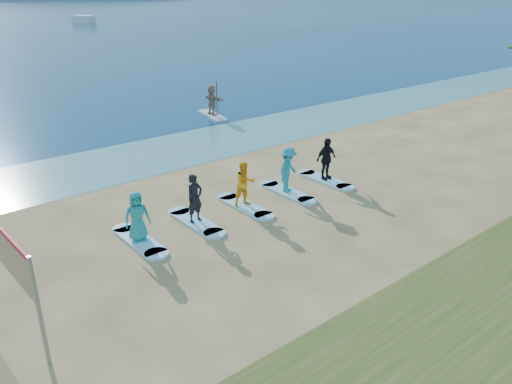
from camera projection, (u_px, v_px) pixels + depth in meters
ground at (261, 262)px, 13.93m from camera, size 600.00×600.00×0.00m
shallow_water at (105, 166)px, 21.43m from camera, size 600.00×600.00×0.00m
island_ridge at (51, 1)px, 284.09m from camera, size 220.00×56.00×18.00m
paddleboard at (212, 115)px, 29.60m from camera, size 1.32×3.08×0.12m
paddleboarder at (212, 100)px, 29.25m from camera, size 0.57×1.63×1.74m
boat_offshore_b at (84, 23)px, 106.47m from camera, size 3.10×6.41×1.59m
surfboard_0 at (139, 241)px, 14.99m from camera, size 0.70×2.20×0.09m
student_0 at (137, 216)px, 14.68m from camera, size 0.84×0.63×1.54m
surfboard_1 at (196, 222)px, 16.18m from camera, size 0.70×2.20×0.09m
student_1 at (195, 198)px, 15.86m from camera, size 0.63×0.46×1.60m
surfboard_2 at (245, 206)px, 17.37m from camera, size 0.70×2.20×0.09m
student_2 at (245, 184)px, 17.05m from camera, size 0.86×0.73×1.58m
surfboard_3 at (288, 192)px, 18.55m from camera, size 0.70×2.20×0.09m
student_3 at (288, 170)px, 18.22m from camera, size 1.24×0.99×1.68m
surfboard_4 at (325, 180)px, 19.74m from camera, size 0.70×2.20×0.09m
student_4 at (326, 159)px, 19.41m from camera, size 0.99×0.44×1.66m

